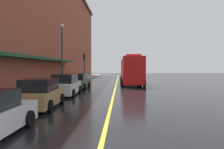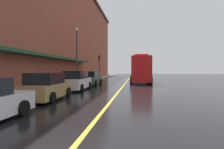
# 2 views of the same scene
# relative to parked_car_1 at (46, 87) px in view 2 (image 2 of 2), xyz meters

# --- Properties ---
(ground_plane) EXTENTS (112.00, 112.00, 0.00)m
(ground_plane) POSITION_rel_parked_car_1_xyz_m (3.94, 17.23, -0.77)
(ground_plane) COLOR black
(sidewalk_left) EXTENTS (2.40, 70.00, 0.15)m
(sidewalk_left) POSITION_rel_parked_car_1_xyz_m (-2.26, 17.23, -0.70)
(sidewalk_left) COLOR gray
(sidewalk_left) RESTS_ON ground
(lane_center_stripe) EXTENTS (0.16, 70.00, 0.01)m
(lane_center_stripe) POSITION_rel_parked_car_1_xyz_m (3.94, 17.23, -0.77)
(lane_center_stripe) COLOR gold
(lane_center_stripe) RESTS_ON ground
(brick_building_left) EXTENTS (11.48, 64.00, 16.84)m
(brick_building_left) POSITION_rel_parked_car_1_xyz_m (-8.62, 16.22, 7.65)
(brick_building_left) COLOR brown
(brick_building_left) RESTS_ON ground
(parked_car_1) EXTENTS (2.09, 4.32, 1.65)m
(parked_car_1) POSITION_rel_parked_car_1_xyz_m (0.00, 0.00, 0.00)
(parked_car_1) COLOR #A5844C
(parked_car_1) RESTS_ON ground
(parked_car_2) EXTENTS (2.02, 4.66, 1.73)m
(parked_car_2) POSITION_rel_parked_car_1_xyz_m (0.01, 5.72, 0.04)
(parked_car_2) COLOR silver
(parked_car_2) RESTS_ON ground
(parked_car_3) EXTENTS (2.10, 4.39, 1.63)m
(parked_car_3) POSITION_rel_parked_car_1_xyz_m (-0.02, 11.45, -0.01)
(parked_car_3) COLOR #2D5133
(parked_car_3) RESTS_ON ground
(fire_truck) EXTENTS (2.99, 9.16, 3.78)m
(fire_truck) POSITION_rel_parked_car_1_xyz_m (5.93, 16.52, 1.03)
(fire_truck) COLOR red
(fire_truck) RESTS_ON ground
(parking_meter_0) EXTENTS (0.14, 0.18, 1.33)m
(parking_meter_0) POSITION_rel_parked_car_1_xyz_m (-1.41, 12.52, 0.29)
(parking_meter_0) COLOR #4C4C51
(parking_meter_0) RESTS_ON sidewalk_left
(parking_meter_1) EXTENTS (0.14, 0.18, 1.33)m
(parking_meter_1) POSITION_rel_parked_car_1_xyz_m (-1.41, 11.74, 0.29)
(parking_meter_1) COLOR #4C4C51
(parking_meter_1) RESTS_ON sidewalk_left
(street_lamp_left) EXTENTS (0.44, 0.44, 6.94)m
(street_lamp_left) POSITION_rel_parked_car_1_xyz_m (-2.01, 12.29, 3.63)
(street_lamp_left) COLOR #33383D
(street_lamp_left) RESTS_ON sidewalk_left
(traffic_light_near) EXTENTS (0.38, 0.36, 4.30)m
(traffic_light_near) POSITION_rel_parked_car_1_xyz_m (-1.35, 23.51, 2.38)
(traffic_light_near) COLOR #232326
(traffic_light_near) RESTS_ON sidewalk_left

